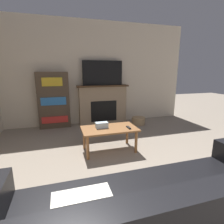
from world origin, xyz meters
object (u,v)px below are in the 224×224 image
(tv, at_px, (103,73))
(couch, at_px, (154,223))
(coffee_table, at_px, (109,131))
(bookshelf, at_px, (54,100))
(storage_basket, at_px, (138,121))
(fireplace, at_px, (103,104))

(tv, height_order, couch, tv)
(coffee_table, distance_m, bookshelf, 2.02)
(storage_basket, bearing_deg, fireplace, 154.75)
(tv, relative_size, bookshelf, 0.76)
(tv, height_order, coffee_table, tv)
(couch, bearing_deg, coffee_table, 84.86)
(couch, height_order, coffee_table, couch)
(bookshelf, bearing_deg, coffee_table, -60.88)
(fireplace, bearing_deg, couch, -97.52)
(tv, height_order, storage_basket, tv)
(tv, xyz_separation_m, storage_basket, (0.89, -0.40, -1.28))
(coffee_table, bearing_deg, storage_basket, 48.10)
(tv, bearing_deg, fireplace, 90.00)
(fireplace, distance_m, coffee_table, 1.79)
(couch, xyz_separation_m, bookshelf, (-0.80, 3.61, 0.43))
(couch, bearing_deg, fireplace, 82.48)
(bookshelf, height_order, storage_basket, bookshelf)
(tv, xyz_separation_m, couch, (-0.48, -3.61, -1.10))
(couch, xyz_separation_m, coffee_table, (0.17, 1.87, 0.10))
(fireplace, relative_size, storage_basket, 3.86)
(coffee_table, height_order, storage_basket, coffee_table)
(coffee_table, xyz_separation_m, bookshelf, (-0.97, 1.74, 0.33))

